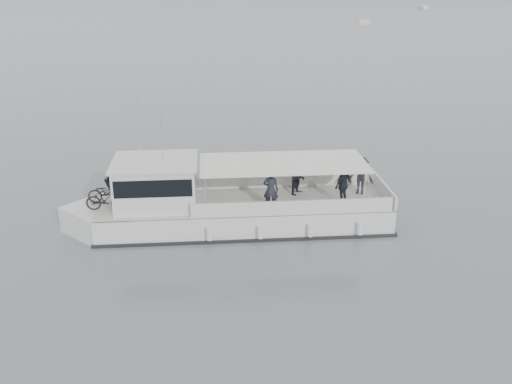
{
  "coord_description": "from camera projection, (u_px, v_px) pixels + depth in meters",
  "views": [
    {
      "loc": [
        -1.77,
        -23.9,
        10.52
      ],
      "look_at": [
        -4.01,
        -1.27,
        1.6
      ],
      "focal_mm": 40.0,
      "sensor_mm": 36.0,
      "label": 1
    }
  ],
  "objects": [
    {
      "name": "ground",
      "position": [
        347.0,
        218.0,
        25.81
      ],
      "size": [
        1400.0,
        1400.0,
        0.0
      ],
      "primitive_type": "plane",
      "color": "slate",
      "rests_on": "ground"
    },
    {
      "name": "tour_boat",
      "position": [
        216.0,
        206.0,
        24.6
      ],
      "size": [
        14.3,
        5.7,
        5.96
      ],
      "rotation": [
        0.0,
        0.0,
        0.18
      ],
      "color": "white",
      "rests_on": "ground"
    }
  ]
}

